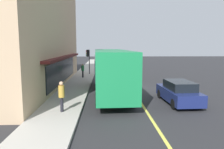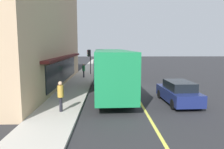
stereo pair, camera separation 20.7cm
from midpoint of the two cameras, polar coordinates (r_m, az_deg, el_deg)
ground at (r=19.98m, az=5.53°, el=-3.53°), size 120.00×120.00×0.00m
sidewalk at (r=20.02m, az=-9.24°, el=-3.35°), size 80.00×2.61×0.15m
lane_centre_stripe at (r=19.98m, az=5.53°, el=-3.52°), size 36.00×0.16×0.01m
bus at (r=16.95m, az=0.17°, el=1.31°), size 11.22×2.98×3.50m
traffic_light at (r=28.55m, az=-5.84°, el=4.92°), size 0.30×0.52×3.20m
car_navy at (r=15.16m, az=17.53°, el=-4.56°), size 4.38×2.02×1.52m
pedestrian_waiting at (r=25.50m, az=-7.28°, el=1.37°), size 0.34×0.34×1.61m
pedestrian_mid_block at (r=12.41m, az=-12.99°, el=-4.92°), size 0.34×0.34×1.73m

